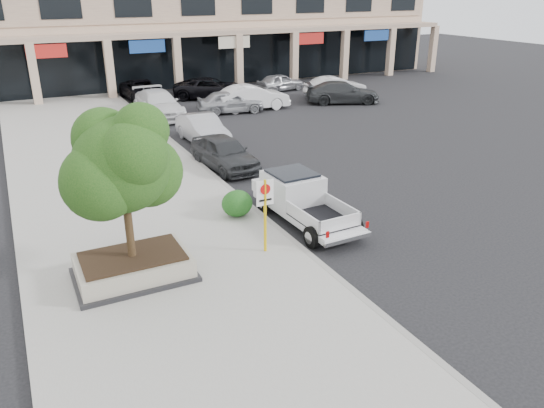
{
  "coord_description": "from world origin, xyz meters",
  "views": [
    {
      "loc": [
        -8.94,
        -12.53,
        7.65
      ],
      "look_at": [
        -1.9,
        1.5,
        1.17
      ],
      "focal_mm": 35.0,
      "sensor_mm": 36.0,
      "label": 1
    }
  ],
  "objects_px": {
    "curb_car_d": "(143,90)",
    "lot_car_e": "(280,82)",
    "pickup_truck": "(306,201)",
    "curb_car_a": "(224,152)",
    "lot_car_b": "(252,98)",
    "curb_car_b": "(203,129)",
    "lot_car_d": "(211,88)",
    "planter": "(134,266)",
    "lot_car_f": "(335,87)",
    "curb_car_c": "(158,104)",
    "lot_car_a": "(230,102)",
    "lot_car_c": "(343,92)",
    "planter_tree": "(126,163)",
    "no_parking_sign": "(265,206)"
  },
  "relations": [
    {
      "from": "lot_car_e",
      "to": "lot_car_b",
      "type": "bearing_deg",
      "value": 125.9
    },
    {
      "from": "lot_car_d",
      "to": "curb_car_b",
      "type": "bearing_deg",
      "value": -178.03
    },
    {
      "from": "planter_tree",
      "to": "curb_car_c",
      "type": "height_order",
      "value": "planter_tree"
    },
    {
      "from": "planter_tree",
      "to": "lot_car_c",
      "type": "height_order",
      "value": "planter_tree"
    },
    {
      "from": "planter",
      "to": "lot_car_d",
      "type": "xyz_separation_m",
      "value": [
        11.09,
        23.52,
        0.27
      ]
    },
    {
      "from": "curb_car_a",
      "to": "lot_car_e",
      "type": "distance_m",
      "value": 19.21
    },
    {
      "from": "curb_car_b",
      "to": "lot_car_d",
      "type": "distance_m",
      "value": 11.91
    },
    {
      "from": "planter_tree",
      "to": "planter",
      "type": "bearing_deg",
      "value": -131.03
    },
    {
      "from": "curb_car_d",
      "to": "lot_car_e",
      "type": "height_order",
      "value": "curb_car_d"
    },
    {
      "from": "curb_car_d",
      "to": "lot_car_e",
      "type": "xyz_separation_m",
      "value": [
        10.49,
        -1.12,
        -0.04
      ]
    },
    {
      "from": "lot_car_a",
      "to": "lot_car_c",
      "type": "xyz_separation_m",
      "value": [
        8.21,
        -0.65,
        0.01
      ]
    },
    {
      "from": "planter_tree",
      "to": "no_parking_sign",
      "type": "xyz_separation_m",
      "value": [
        3.81,
        -0.38,
        -1.78
      ]
    },
    {
      "from": "pickup_truck",
      "to": "lot_car_c",
      "type": "relative_size",
      "value": 0.99
    },
    {
      "from": "lot_car_f",
      "to": "lot_car_b",
      "type": "bearing_deg",
      "value": 104.66
    },
    {
      "from": "no_parking_sign",
      "to": "curb_car_d",
      "type": "relative_size",
      "value": 0.45
    },
    {
      "from": "curb_car_d",
      "to": "lot_car_e",
      "type": "distance_m",
      "value": 10.55
    },
    {
      "from": "lot_car_c",
      "to": "lot_car_d",
      "type": "distance_m",
      "value": 9.56
    },
    {
      "from": "lot_car_a",
      "to": "lot_car_d",
      "type": "xyz_separation_m",
      "value": [
        0.53,
        5.05,
        0.01
      ]
    },
    {
      "from": "pickup_truck",
      "to": "curb_car_d",
      "type": "bearing_deg",
      "value": 87.32
    },
    {
      "from": "no_parking_sign",
      "to": "curb_car_b",
      "type": "relative_size",
      "value": 0.52
    },
    {
      "from": "lot_car_a",
      "to": "lot_car_f",
      "type": "height_order",
      "value": "lot_car_f"
    },
    {
      "from": "no_parking_sign",
      "to": "lot_car_b",
      "type": "relative_size",
      "value": 0.46
    },
    {
      "from": "curb_car_c",
      "to": "planter",
      "type": "bearing_deg",
      "value": -107.66
    },
    {
      "from": "lot_car_f",
      "to": "no_parking_sign",
      "type": "bearing_deg",
      "value": 148.16
    },
    {
      "from": "planter",
      "to": "lot_car_f",
      "type": "distance_m",
      "value": 27.73
    },
    {
      "from": "curb_car_d",
      "to": "lot_car_e",
      "type": "bearing_deg",
      "value": -8.12
    },
    {
      "from": "lot_car_d",
      "to": "lot_car_f",
      "type": "relative_size",
      "value": 1.18
    },
    {
      "from": "curb_car_a",
      "to": "lot_car_d",
      "type": "relative_size",
      "value": 0.81
    },
    {
      "from": "pickup_truck",
      "to": "curb_car_a",
      "type": "xyz_separation_m",
      "value": [
        -0.26,
        6.82,
        -0.06
      ]
    },
    {
      "from": "lot_car_b",
      "to": "lot_car_e",
      "type": "height_order",
      "value": "lot_car_b"
    },
    {
      "from": "lot_car_a",
      "to": "lot_car_b",
      "type": "height_order",
      "value": "lot_car_b"
    },
    {
      "from": "lot_car_d",
      "to": "lot_car_b",
      "type": "bearing_deg",
      "value": -142.97
    },
    {
      "from": "no_parking_sign",
      "to": "curb_car_a",
      "type": "relative_size",
      "value": 0.53
    },
    {
      "from": "curb_car_b",
      "to": "lot_car_b",
      "type": "distance_m",
      "value": 8.34
    },
    {
      "from": "curb_car_c",
      "to": "lot_car_c",
      "type": "height_order",
      "value": "curb_car_c"
    },
    {
      "from": "curb_car_d",
      "to": "lot_car_f",
      "type": "xyz_separation_m",
      "value": [
        12.95,
        -5.22,
        0.03
      ]
    },
    {
      "from": "curb_car_a",
      "to": "curb_car_d",
      "type": "relative_size",
      "value": 0.84
    },
    {
      "from": "planter_tree",
      "to": "curb_car_d",
      "type": "xyz_separation_m",
      "value": [
        6.35,
        24.84,
        -2.7
      ]
    },
    {
      "from": "lot_car_e",
      "to": "curb_car_a",
      "type": "bearing_deg",
      "value": 133.64
    },
    {
      "from": "curb_car_a",
      "to": "lot_car_b",
      "type": "bearing_deg",
      "value": 54.06
    },
    {
      "from": "lot_car_c",
      "to": "no_parking_sign",
      "type": "bearing_deg",
      "value": 163.12
    },
    {
      "from": "curb_car_d",
      "to": "lot_car_b",
      "type": "height_order",
      "value": "lot_car_b"
    },
    {
      "from": "planter_tree",
      "to": "lot_car_e",
      "type": "height_order",
      "value": "planter_tree"
    },
    {
      "from": "pickup_truck",
      "to": "lot_car_a",
      "type": "distance_m",
      "value": 17.7
    },
    {
      "from": "curb_car_b",
      "to": "curb_car_d",
      "type": "bearing_deg",
      "value": 88.76
    },
    {
      "from": "no_parking_sign",
      "to": "lot_car_d",
      "type": "bearing_deg",
      "value": 73.25
    },
    {
      "from": "planter",
      "to": "curb_car_b",
      "type": "bearing_deg",
      "value": 62.47
    },
    {
      "from": "curb_car_b",
      "to": "lot_car_c",
      "type": "bearing_deg",
      "value": 22.0
    },
    {
      "from": "curb_car_d",
      "to": "curb_car_c",
      "type": "bearing_deg",
      "value": -96.0
    },
    {
      "from": "curb_car_b",
      "to": "lot_car_a",
      "type": "relative_size",
      "value": 1.04
    }
  ]
}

